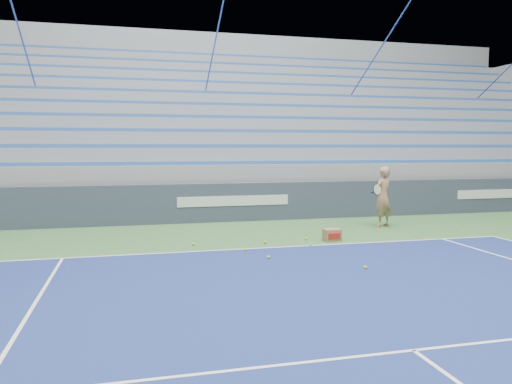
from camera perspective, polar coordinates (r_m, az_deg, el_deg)
The scene contains 11 objects.
sponsor_barrier at distance 14.32m, azimuth -2.66°, elevation -1.15°, with size 30.00×0.32×1.10m.
bleachers at distance 19.87m, azimuth -5.98°, elevation 5.81°, with size 31.00×9.15×7.30m.
tennis_player at distance 13.69m, azimuth 14.29°, elevation -0.52°, with size 0.95×0.91×1.61m.
ball_box at distance 11.46m, azimuth 8.68°, elevation -4.88°, with size 0.38×0.31×0.27m.
tennis_ball_0 at distance 10.23m, azimuth -1.21°, elevation -6.62°, with size 0.07×0.07×0.07m, color #ACDB2C.
tennis_ball_1 at distance 11.51m, azimuth 5.74°, elevation -5.32°, with size 0.07×0.07×0.07m, color #ACDB2C.
tennis_ball_2 at distance 11.03m, azimuth 1.06°, elevation -5.76°, with size 0.07×0.07×0.07m, color #ACDB2C.
tennis_ball_3 at distance 9.56m, azimuth 1.43°, elevation -7.47°, with size 0.07×0.07×0.07m, color #ACDB2C.
tennis_ball_4 at distance 10.83m, azimuth 6.24°, elevation -5.99°, with size 0.07×0.07×0.07m, color #ACDB2C.
tennis_ball_5 at distance 8.97m, azimuth 12.40°, elevation -8.42°, with size 0.07×0.07×0.07m, color #ACDB2C.
tennis_ball_6 at distance 10.91m, azimuth -7.16°, elevation -5.92°, with size 0.07×0.07×0.07m, color #ACDB2C.
Camera 1 is at (-2.81, 1.93, 2.12)m, focal length 35.00 mm.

